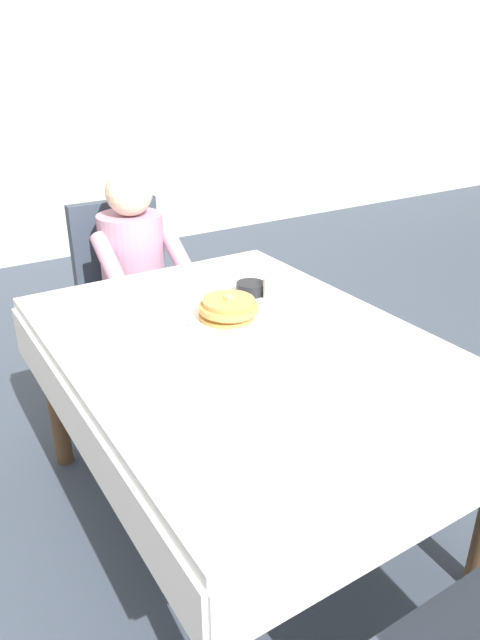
{
  "coord_description": "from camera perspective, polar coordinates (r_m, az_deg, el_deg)",
  "views": [
    {
      "loc": [
        -0.89,
        -1.4,
        1.59
      ],
      "look_at": [
        0.02,
        0.04,
        0.79
      ],
      "focal_mm": 32.47,
      "sensor_mm": 36.0,
      "label": 1
    }
  ],
  "objects": [
    {
      "name": "ground_plane",
      "position": [
        2.3,
        0.22,
        -18.63
      ],
      "size": [
        14.0,
        14.0,
        0.0
      ],
      "primitive_type": "plane",
      "color": "#3D4756"
    },
    {
      "name": "dining_table_main",
      "position": [
        1.91,
        0.25,
        -4.36
      ],
      "size": [
        1.12,
        1.52,
        0.74
      ],
      "color": "white",
      "rests_on": "ground"
    },
    {
      "name": "chair_diner",
      "position": [
        2.94,
        -11.16,
        3.46
      ],
      "size": [
        0.44,
        0.45,
        0.93
      ],
      "rotation": [
        0.0,
        0.0,
        3.14
      ],
      "color": "#384251",
      "rests_on": "ground"
    },
    {
      "name": "diner_person",
      "position": [
        2.75,
        -10.19,
        5.14
      ],
      "size": [
        0.4,
        0.43,
        1.12
      ],
      "rotation": [
        0.0,
        0.0,
        3.14
      ],
      "color": "#B2849E",
      "rests_on": "ground"
    },
    {
      "name": "plate_breakfast",
      "position": [
        1.99,
        -1.1,
        0.03
      ],
      "size": [
        0.28,
        0.28,
        0.02
      ],
      "primitive_type": "cylinder",
      "color": "white",
      "rests_on": "dining_table_main"
    },
    {
      "name": "breakfast_stack",
      "position": [
        1.97,
        -1.14,
        1.13
      ],
      "size": [
        0.2,
        0.21,
        0.08
      ],
      "color": "tan",
      "rests_on": "plate_breakfast"
    },
    {
      "name": "cup_coffee",
      "position": [
        2.17,
        3.34,
        3.26
      ],
      "size": [
        0.11,
        0.08,
        0.08
      ],
      "color": "white",
      "rests_on": "dining_table_main"
    },
    {
      "name": "bowl_butter",
      "position": [
        2.21,
        1.05,
        3.15
      ],
      "size": [
        0.11,
        0.11,
        0.04
      ],
      "primitive_type": "cylinder",
      "color": "black",
      "rests_on": "dining_table_main"
    },
    {
      "name": "syrup_pitcher",
      "position": [
        1.95,
        -8.59,
        0.27
      ],
      "size": [
        0.08,
        0.08,
        0.07
      ],
      "color": "silver",
      "rests_on": "dining_table_main"
    },
    {
      "name": "fork_left_of_plate",
      "position": [
        1.89,
        -5.73,
        -1.63
      ],
      "size": [
        0.02,
        0.18,
        0.0
      ],
      "primitive_type": "cube",
      "rotation": [
        0.0,
        0.0,
        1.62
      ],
      "color": "silver",
      "rests_on": "dining_table_main"
    },
    {
      "name": "knife_right_of_plate",
      "position": [
        2.07,
        3.7,
        0.88
      ],
      "size": [
        0.02,
        0.2,
        0.0
      ],
      "primitive_type": "cube",
      "rotation": [
        0.0,
        0.0,
        1.6
      ],
      "color": "silver",
      "rests_on": "dining_table_main"
    },
    {
      "name": "spoon_near_edge",
      "position": [
        1.72,
        3.88,
        -4.4
      ],
      "size": [
        0.15,
        0.04,
        0.0
      ],
      "primitive_type": "cube",
      "rotation": [
        0.0,
        0.0,
        0.15
      ],
      "color": "silver",
      "rests_on": "dining_table_main"
    },
    {
      "name": "napkin_folded",
      "position": [
        1.73,
        -7.09,
        -4.26
      ],
      "size": [
        0.18,
        0.13,
        0.01
      ],
      "primitive_type": "cube",
      "rotation": [
        0.0,
        0.0,
        -0.05
      ],
      "color": "white",
      "rests_on": "dining_table_main"
    }
  ]
}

